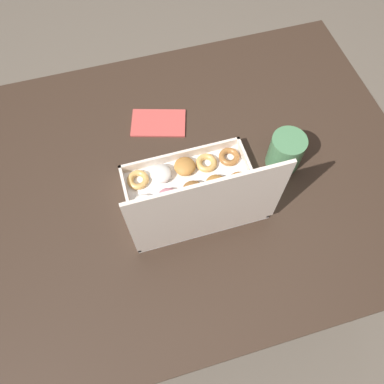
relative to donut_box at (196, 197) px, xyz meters
name	(u,v)px	position (x,y,z in m)	size (l,w,h in m)	color
ground_plane	(194,257)	(-0.03, -0.10, -0.83)	(8.00, 8.00, 0.00)	#6B6054
dining_table	(196,188)	(-0.03, -0.10, -0.15)	(1.23, 0.97, 0.78)	#38281E
donut_box	(196,197)	(0.00, 0.00, 0.00)	(0.35, 0.25, 0.29)	white
coffee_mug	(286,151)	(-0.27, -0.06, 0.00)	(0.09, 0.09, 0.11)	#4C8456
paper_napkin	(158,123)	(0.03, -0.29, -0.05)	(0.18, 0.14, 0.01)	#CC4C47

